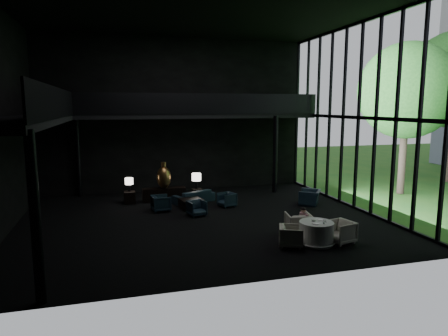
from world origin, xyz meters
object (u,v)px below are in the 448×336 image
object	(u,v)px
side_table_left	(130,197)
dining_chair_north	(298,222)
lounge_armchair_south	(197,208)
lounge_armchair_west	(161,203)
coffee_table	(191,204)
dining_table	(316,234)
window_armchair	(310,195)
table_lamp_right	(196,178)
dining_chair_east	(340,230)
dining_chair_west	(291,235)
sofa	(194,195)
bronze_urn	(164,177)
lounge_armchair_east	(227,200)
table_lamp_left	(129,182)
child	(303,215)
console	(164,194)
side_table_right	(197,194)

from	to	relation	value
side_table_left	dining_chair_north	bearing A→B (deg)	-48.32
lounge_armchair_south	lounge_armchair_west	bearing A→B (deg)	125.93
coffee_table	dining_table	world-z (taller)	dining_table
lounge_armchair_west	window_armchair	bearing A→B (deg)	-102.23
table_lamp_right	dining_chair_east	bearing A→B (deg)	-66.34
dining_chair_west	sofa	bearing A→B (deg)	38.30
sofa	bronze_urn	bearing A→B (deg)	-46.93
dining_chair_east	lounge_armchair_east	bearing A→B (deg)	-171.10
lounge_armchair_east	dining_table	size ratio (longest dim) A/B	0.50
lounge_armchair_west	dining_chair_west	distance (m)	6.56
table_lamp_left	lounge_armchair_east	size ratio (longest dim) A/B	1.00
table_lamp_left	window_armchair	distance (m)	8.40
coffee_table	lounge_armchair_south	bearing A→B (deg)	-90.76
lounge_armchair_east	window_armchair	world-z (taller)	window_armchair
coffee_table	lounge_armchair_east	bearing A→B (deg)	-4.42
side_table_left	table_lamp_left	size ratio (longest dim) A/B	0.88
side_table_left	dining_table	distance (m)	9.26
table_lamp_right	child	xyz separation A→B (m)	(2.49, -6.48, -0.32)
table_lamp_left	window_armchair	xyz separation A→B (m)	(8.00, -2.49, -0.58)
table_lamp_left	sofa	xyz separation A→B (m)	(2.92, -0.68, -0.64)
window_armchair	child	xyz separation A→B (m)	(-2.31, -3.94, 0.29)
sofa	dining_table	distance (m)	7.26
console	dining_table	size ratio (longest dim) A/B	1.59
lounge_armchair_south	dining_chair_west	distance (m)	4.92
console	table_lamp_right	bearing A→B (deg)	3.95
bronze_urn	lounge_armchair_west	world-z (taller)	bronze_urn
table_lamp_right	sofa	bearing A→B (deg)	-111.08
table_lamp_right	window_armchair	bearing A→B (deg)	-27.95
dining_table	lounge_armchair_south	bearing A→B (deg)	125.23
table_lamp_right	dining_chair_north	size ratio (longest dim) A/B	0.81
dining_chair_north	lounge_armchair_south	bearing A→B (deg)	-38.25
lounge_armchair_east	dining_table	bearing A→B (deg)	-3.73
lounge_armchair_south	sofa	bearing A→B (deg)	67.83
table_lamp_left	lounge_armchair_south	size ratio (longest dim) A/B	1.01
console	bronze_urn	world-z (taller)	bronze_urn
table_lamp_right	lounge_armchair_south	xyz separation A→B (m)	(-0.62, -3.05, -0.73)
coffee_table	dining_table	distance (m)	6.43
sofa	dining_chair_east	world-z (taller)	dining_chair_east
table_lamp_right	coffee_table	distance (m)	2.08
dining_table	child	size ratio (longest dim) A/B	2.29
sofa	child	xyz separation A→B (m)	(2.77, -5.75, 0.35)
side_table_left	lounge_armchair_south	bearing A→B (deg)	-48.51
dining_chair_east	side_table_right	bearing A→B (deg)	-169.53
side_table_left	table_lamp_right	xyz separation A→B (m)	(3.20, 0.13, 0.76)
dining_chair_north	child	size ratio (longest dim) A/B	1.67
side_table_left	lounge_armchair_west	distance (m)	2.19
side_table_left	dining_chair_west	bearing A→B (deg)	-56.81
window_armchair	side_table_left	bearing A→B (deg)	-71.98
side_table_left	table_lamp_right	world-z (taller)	table_lamp_right
lounge_armchair_south	side_table_right	bearing A→B (deg)	64.19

